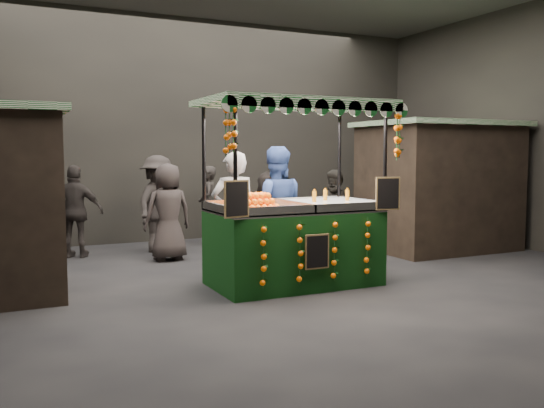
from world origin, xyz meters
name	(u,v)px	position (x,y,z in m)	size (l,w,h in m)	color
ground	(277,283)	(0.00, 0.00, 0.00)	(12.00, 12.00, 0.00)	black
market_hall	(277,56)	(0.00, 0.00, 3.38)	(12.10, 10.10, 5.05)	black
neighbour_stall_right	(438,185)	(4.40, 1.50, 1.31)	(3.00, 2.20, 2.60)	black
juice_stall	(296,229)	(0.21, -0.20, 0.85)	(2.82, 1.66, 2.73)	black
vendor_grey	(234,215)	(-0.41, 0.74, 1.00)	(0.77, 0.54, 1.99)	slate
vendor_blue	(275,209)	(0.38, 0.85, 1.04)	(1.22, 1.10, 2.08)	navy
shopper_1	(337,211)	(2.36, 2.14, 0.82)	(1.00, 1.00, 1.64)	#282521
shopper_2	(76,211)	(-2.46, 3.62, 0.87)	(1.11, 0.82, 1.75)	black
shopper_3	(158,204)	(-0.90, 3.58, 0.96)	(1.37, 1.40, 1.93)	#2A2422
shopper_4	(168,212)	(-0.97, 2.59, 0.89)	(0.92, 0.65, 1.79)	#2D2625
shopper_5	(269,214)	(0.87, 2.15, 0.82)	(1.07, 1.57, 1.63)	black
shopper_6	(208,205)	(0.31, 4.09, 0.85)	(0.55, 0.70, 1.69)	black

